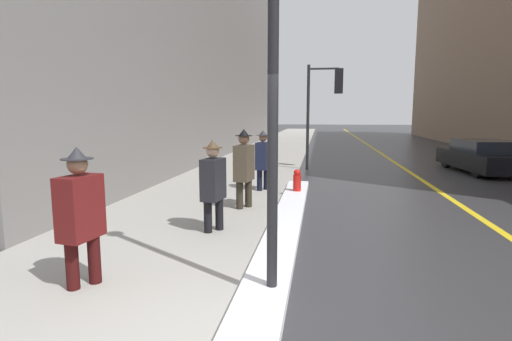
{
  "coord_description": "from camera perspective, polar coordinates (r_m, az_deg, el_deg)",
  "views": [
    {
      "loc": [
        0.77,
        -3.23,
        2.08
      ],
      "look_at": [
        -0.4,
        4.0,
        1.05
      ],
      "focal_mm": 28.0,
      "sensor_mm": 36.0,
      "label": 1
    }
  ],
  "objects": [
    {
      "name": "pedestrian_in_fedora",
      "position": [
        5.2,
        -23.8,
        -5.43
      ],
      "size": [
        0.38,
        0.57,
        1.71
      ],
      "rotation": [
        0.0,
        0.0,
        -1.72
      ],
      "color": "#340C0C",
      "rests_on": "ground"
    },
    {
      "name": "snow_bank_curb",
      "position": [
        7.57,
        4.34,
        -7.43
      ],
      "size": [
        0.56,
        8.69,
        0.14
      ],
      "color": "white",
      "rests_on": "ground"
    },
    {
      "name": "traffic_light_near",
      "position": [
        15.23,
        10.05,
        10.67
      ],
      "size": [
        1.31,
        0.32,
        3.89
      ],
      "rotation": [
        0.0,
        0.0,
        0.02
      ],
      "color": "black",
      "rests_on": "ground"
    },
    {
      "name": "fire_hydrant",
      "position": [
        10.24,
        5.88,
        -1.78
      ],
      "size": [
        0.2,
        0.2,
        0.7
      ],
      "color": "red",
      "rests_on": "ground"
    },
    {
      "name": "road_centre_stripe",
      "position": [
        18.63,
        19.11,
        1.18
      ],
      "size": [
        0.16,
        80.0,
        0.0
      ],
      "color": "gold",
      "rests_on": "ground"
    },
    {
      "name": "parked_car_black",
      "position": [
        16.53,
        29.83,
        1.71
      ],
      "size": [
        2.18,
        4.28,
        1.17
      ],
      "rotation": [
        0.0,
        0.0,
        1.66
      ],
      "color": "black",
      "rests_on": "ground"
    },
    {
      "name": "pedestrian_with_shoulder_bag",
      "position": [
        8.8,
        -1.71,
        0.71
      ],
      "size": [
        0.4,
        0.77,
        1.77
      ],
      "rotation": [
        0.0,
        0.0,
        -1.72
      ],
      "color": "#2A241B",
      "rests_on": "ground"
    },
    {
      "name": "lamp_post",
      "position": [
        4.43,
        2.49,
        19.5
      ],
      "size": [
        0.28,
        0.28,
        4.96
      ],
      "color": "black",
      "rests_on": "ground"
    },
    {
      "name": "pedestrian_nearside",
      "position": [
        7.06,
        -6.14,
        -1.67
      ],
      "size": [
        0.37,
        0.54,
        1.64
      ],
      "rotation": [
        0.0,
        0.0,
        -1.72
      ],
      "color": "black",
      "rests_on": "ground"
    },
    {
      "name": "sidewalk_slab",
      "position": [
        18.55,
        0.54,
        1.61
      ],
      "size": [
        4.0,
        80.0,
        0.01
      ],
      "color": "#9E9B93",
      "rests_on": "ground"
    },
    {
      "name": "pedestrian_trailing",
      "position": [
        10.9,
        1.0,
        1.83
      ],
      "size": [
        0.37,
        0.55,
        1.66
      ],
      "rotation": [
        0.0,
        0.0,
        -1.72
      ],
      "color": "black",
      "rests_on": "ground"
    }
  ]
}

